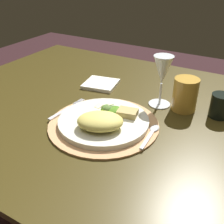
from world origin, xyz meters
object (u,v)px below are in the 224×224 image
napkin (101,84)px  amber_tumbler (185,94)px  dinner_plate (104,121)px  spoon (152,132)px  dark_tumbler (220,106)px  fork (65,110)px  wine_glass (162,72)px  dining_table (113,142)px

napkin → amber_tumbler: bearing=-4.5°
dinner_plate → spoon: size_ratio=2.10×
dinner_plate → dark_tumbler: 0.37m
spoon → amber_tumbler: amber_tumbler is taller
fork → amber_tumbler: (0.32, 0.21, 0.05)m
fork → spoon: 0.29m
wine_glass → amber_tumbler: (0.08, 0.01, -0.06)m
spoon → napkin: same height
fork → wine_glass: bearing=39.7°
dining_table → spoon: 0.25m
spoon → dark_tumbler: 0.25m
dining_table → amber_tumbler: 0.31m
dark_tumbler → dining_table: bearing=-160.4°
dining_table → spoon: spoon is taller
dining_table → spoon: bearing=-26.3°
wine_glass → dining_table: bearing=-144.0°
amber_tumbler → napkin: bearing=175.5°
spoon → wine_glass: size_ratio=0.75×
fork → spoon: size_ratio=1.27×
spoon → dark_tumbler: dark_tumbler is taller
fork → dark_tumbler: bearing=27.1°
napkin → amber_tumbler: (0.34, -0.03, 0.05)m
fork → amber_tumbler: amber_tumbler is taller
fork → wine_glass: 0.34m
dining_table → napkin: 0.24m
napkin → wine_glass: 0.28m
dining_table → wine_glass: (0.13, 0.09, 0.26)m
spoon → fork: bearing=-176.0°
spoon → amber_tumbler: bearing=80.6°
fork → dining_table: bearing=43.5°
wine_glass → dark_tumbler: (0.19, 0.02, -0.08)m
fork → dark_tumbler: 0.49m
napkin → wine_glass: wine_glass is taller
dark_tumbler → amber_tumbler: bearing=-174.2°
amber_tumbler → dark_tumbler: 0.11m
spoon → wine_glass: wine_glass is taller
amber_tumbler → dark_tumbler: size_ratio=1.43×
wine_glass → dark_tumbler: wine_glass is taller
wine_glass → amber_tumbler: 0.10m
dinner_plate → napkin: dinner_plate is taller
amber_tumbler → dining_table: bearing=-153.9°
dining_table → dark_tumbler: bearing=19.6°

